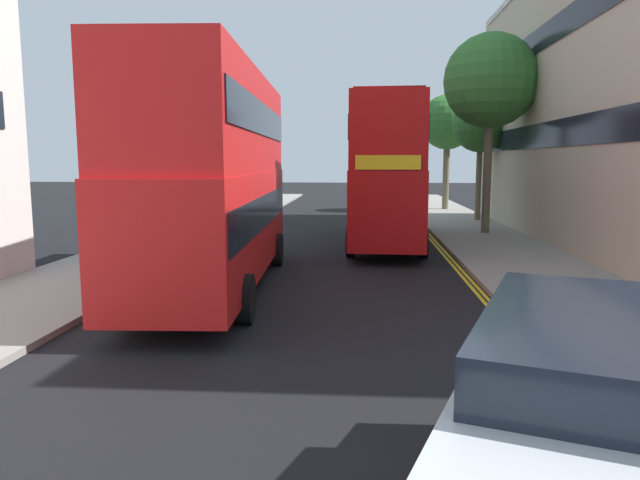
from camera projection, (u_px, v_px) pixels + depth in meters
The scene contains 10 objects.
sidewalk_right at pixel (548, 279), 16.10m from camera, with size 4.00×80.00×0.14m, color gray.
sidewalk_left at pixel (95, 273), 17.04m from camera, with size 4.00×80.00×0.14m, color gray.
kerb_line_outer at pixel (487, 297), 14.29m from camera, with size 0.10×56.00×0.01m, color yellow.
kerb_line_inner at pixel (480, 297), 14.30m from camera, with size 0.10×56.00×0.01m, color yellow.
double_decker_bus_away at pixel (215, 173), 14.96m from camera, with size 3.17×10.91×5.64m.
double_decker_bus_oncoming at pixel (388, 169), 23.07m from camera, with size 3.15×10.90×5.64m.
taxi_minivan at pixel (590, 449), 4.59m from camera, with size 3.35×5.16×2.12m.
street_tree_near at pixel (481, 125), 31.06m from camera, with size 3.03×3.03×6.68m.
street_tree_mid at pixel (447, 123), 38.23m from camera, with size 3.60×3.60×7.54m.
street_tree_far at pixel (491, 82), 25.21m from camera, with size 4.08×4.08×8.70m.
Camera 1 is at (1.32, -0.23, 3.34)m, focal length 32.58 mm.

